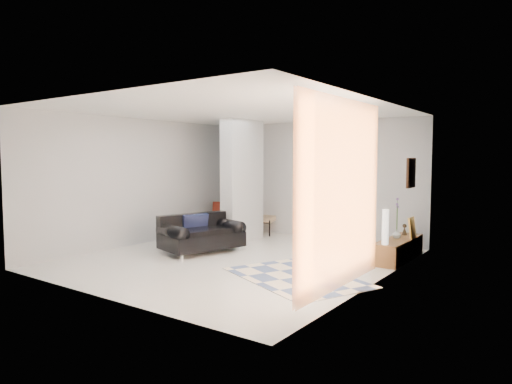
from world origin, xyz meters
The scene contains 17 objects.
floor centered at (0.00, 0.00, 0.00)m, with size 6.00×6.00×0.00m, color white.
ceiling centered at (0.00, 0.00, 2.80)m, with size 6.00×6.00×0.00m, color white.
wall_back centered at (0.00, 3.00, 1.40)m, with size 6.00×6.00×0.00m, color #B1B4B6.
wall_front centered at (0.00, -3.00, 1.40)m, with size 6.00×6.00×0.00m, color #B1B4B6.
wall_left centered at (-2.75, 0.00, 1.40)m, with size 6.00×6.00×0.00m, color #B1B4B6.
wall_right centered at (2.75, 0.00, 1.40)m, with size 6.00×6.00×0.00m, color #B1B4B6.
partition_column centered at (-1.10, 1.60, 1.40)m, with size 0.35×1.20×2.80m, color #ABB0B2.
hallway_door centered at (-2.10, 2.96, 1.02)m, with size 0.85×0.06×2.04m, color silver.
curtain centered at (2.67, -1.15, 1.45)m, with size 2.55×2.55×0.00m, color #FF9143.
wall_art centered at (2.72, 1.70, 1.65)m, with size 0.04×0.45×0.55m, color #351C0E.
media_console centered at (2.52, 1.70, 0.21)m, with size 0.45×1.65×0.80m.
loveseat centered at (-1.06, 0.10, 0.35)m, with size 1.36×1.80×0.76m.
daybed centered at (-1.93, 2.51, 0.41)m, with size 2.05×1.36×0.77m.
area_rug centered at (1.60, -0.54, 0.01)m, with size 2.28×1.52×0.01m, color beige.
cylinder_lamp centered at (2.50, 1.01, 0.71)m, with size 0.11×0.11×0.62m, color white.
bronze_figurine centered at (2.47, 2.21, 0.51)m, with size 0.11×0.11×0.22m, color black, non-canonical shape.
vase centered at (2.47, 1.73, 0.49)m, with size 0.16×0.16×0.17m, color silver.
Camera 1 is at (5.25, -6.80, 1.93)m, focal length 32.00 mm.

